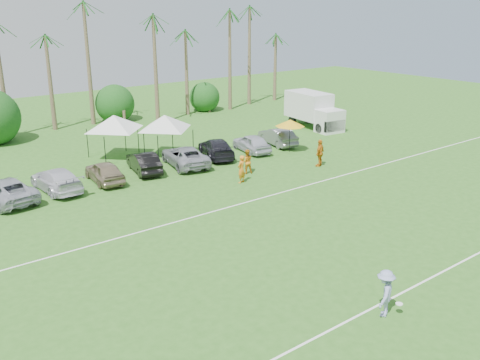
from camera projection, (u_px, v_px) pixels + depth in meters
ground at (439, 319)px, 19.88m from camera, size 120.00×120.00×0.00m
field_lines at (292, 246)px, 25.87m from camera, size 80.00×12.10×0.01m
palm_tree_4 at (7, 51)px, 43.64m from camera, size 2.40×2.40×8.90m
palm_tree_5 at (54, 38)px, 45.70m from camera, size 2.40×2.40×9.90m
palm_tree_6 at (97, 26)px, 47.76m from camera, size 2.40×2.40×10.90m
palm_tree_7 at (137, 16)px, 49.83m from camera, size 2.40×2.40×11.90m
palm_tree_8 at (184, 42)px, 53.56m from camera, size 2.40×2.40×8.90m
palm_tree_9 at (224, 31)px, 56.21m from camera, size 2.40×2.40×9.90m
palm_tree_10 at (260, 22)px, 58.85m from camera, size 2.40×2.40×10.90m
palm_tree_11 at (287, 13)px, 60.92m from camera, size 2.40×2.40×11.90m
bush_tree_2 at (119, 104)px, 52.01m from camera, size 4.00×4.00×4.00m
bush_tree_3 at (204, 94)px, 57.85m from camera, size 4.00×4.00×4.00m
sideline_player_a at (241, 169)px, 34.70m from camera, size 0.78×0.64×1.84m
sideline_player_b at (247, 161)px, 36.63m from camera, size 1.01×0.91×1.70m
sideline_player_c at (320, 153)px, 38.21m from camera, size 1.25×0.86×1.97m
box_truck at (314, 109)px, 49.98m from camera, size 3.05×6.49×3.23m
canopy_tent_left at (113, 115)px, 39.42m from camera, size 4.78×4.78×3.87m
canopy_tent_right at (164, 115)px, 39.96m from camera, size 4.64×4.64×3.76m
market_umbrella at (290, 123)px, 41.49m from camera, size 2.32×2.32×2.59m
frisbee_player at (385, 293)px, 19.85m from camera, size 1.38×1.15×1.85m
parked_car_2 at (5, 190)px, 31.42m from camera, size 2.94×5.33×1.41m
parked_car_3 at (56, 180)px, 33.29m from camera, size 2.14×4.94×1.41m
parked_car_4 at (104, 172)px, 34.89m from camera, size 2.07×4.29×1.41m
parked_car_5 at (144, 162)px, 36.96m from camera, size 2.40×4.52×1.41m
parked_car_6 at (185, 156)px, 38.44m from camera, size 3.36×5.47×1.41m
parked_car_7 at (216, 148)px, 40.56m from camera, size 3.61×5.26×1.41m
parked_car_8 at (252, 143)px, 42.01m from camera, size 2.41×4.39×1.41m
parked_car_9 at (278, 137)px, 44.08m from camera, size 2.32×4.50×1.41m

